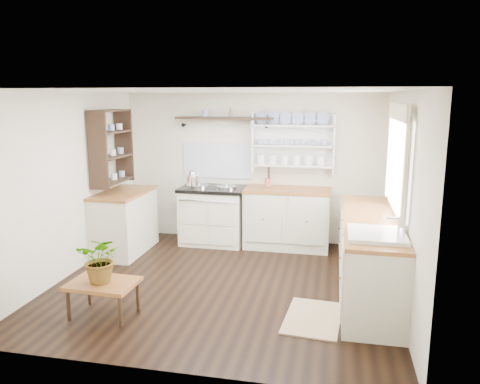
# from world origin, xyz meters

# --- Properties ---
(floor) EXTENTS (4.00, 3.80, 0.01)m
(floor) POSITION_xyz_m (0.00, 0.00, 0.00)
(floor) COLOR black
(floor) RESTS_ON ground
(wall_back) EXTENTS (4.00, 0.02, 2.30)m
(wall_back) POSITION_xyz_m (0.00, 1.90, 1.15)
(wall_back) COLOR silver
(wall_back) RESTS_ON ground
(wall_right) EXTENTS (0.02, 3.80, 2.30)m
(wall_right) POSITION_xyz_m (2.00, 0.00, 1.15)
(wall_right) COLOR silver
(wall_right) RESTS_ON ground
(wall_left) EXTENTS (0.02, 3.80, 2.30)m
(wall_left) POSITION_xyz_m (-2.00, 0.00, 1.15)
(wall_left) COLOR silver
(wall_left) RESTS_ON ground
(ceiling) EXTENTS (4.00, 3.80, 0.01)m
(ceiling) POSITION_xyz_m (0.00, 0.00, 2.30)
(ceiling) COLOR white
(ceiling) RESTS_ON wall_back
(window) EXTENTS (0.08, 1.55, 1.22)m
(window) POSITION_xyz_m (1.95, 0.15, 1.56)
(window) COLOR white
(window) RESTS_ON wall_right
(aga_cooker) EXTENTS (0.99, 0.69, 0.91)m
(aga_cooker) POSITION_xyz_m (-0.54, 1.57, 0.45)
(aga_cooker) COLOR white
(aga_cooker) RESTS_ON floor
(back_cabinets) EXTENTS (1.27, 0.63, 0.90)m
(back_cabinets) POSITION_xyz_m (0.60, 1.60, 0.46)
(back_cabinets) COLOR beige
(back_cabinets) RESTS_ON floor
(right_cabinets) EXTENTS (0.62, 2.43, 0.90)m
(right_cabinets) POSITION_xyz_m (1.70, 0.10, 0.46)
(right_cabinets) COLOR beige
(right_cabinets) RESTS_ON floor
(belfast_sink) EXTENTS (0.55, 0.60, 0.45)m
(belfast_sink) POSITION_xyz_m (1.70, -0.65, 0.80)
(belfast_sink) COLOR white
(belfast_sink) RESTS_ON right_cabinets
(left_cabinets) EXTENTS (0.62, 1.13, 0.90)m
(left_cabinets) POSITION_xyz_m (-1.70, 0.90, 0.46)
(left_cabinets) COLOR beige
(left_cabinets) RESTS_ON floor
(plate_rack) EXTENTS (1.20, 0.22, 0.90)m
(plate_rack) POSITION_xyz_m (0.65, 1.86, 1.56)
(plate_rack) COLOR white
(plate_rack) RESTS_ON wall_back
(high_shelf) EXTENTS (1.50, 0.29, 0.16)m
(high_shelf) POSITION_xyz_m (-0.40, 1.78, 1.91)
(high_shelf) COLOR black
(high_shelf) RESTS_ON wall_back
(left_shelving) EXTENTS (0.28, 0.80, 1.05)m
(left_shelving) POSITION_xyz_m (-1.84, 0.90, 1.55)
(left_shelving) COLOR black
(left_shelving) RESTS_ON wall_left
(kettle) EXTENTS (0.18, 0.18, 0.22)m
(kettle) POSITION_xyz_m (-0.82, 1.45, 1.04)
(kettle) COLOR silver
(kettle) RESTS_ON aga_cooker
(utensil_crock) EXTENTS (0.10, 0.10, 0.12)m
(utensil_crock) POSITION_xyz_m (0.29, 1.68, 0.97)
(utensil_crock) COLOR #A8573D
(utensil_crock) RESTS_ON back_cabinets
(center_table) EXTENTS (0.70, 0.51, 0.37)m
(center_table) POSITION_xyz_m (-1.02, -1.06, 0.32)
(center_table) COLOR brown
(center_table) RESTS_ON floor
(potted_plant) EXTENTS (0.49, 0.44, 0.50)m
(potted_plant) POSITION_xyz_m (-1.02, -1.06, 0.62)
(potted_plant) COLOR #3F7233
(potted_plant) RESTS_ON center_table
(floor_rug) EXTENTS (0.62, 0.89, 0.02)m
(floor_rug) POSITION_xyz_m (1.12, -0.70, 0.01)
(floor_rug) COLOR #8E7653
(floor_rug) RESTS_ON floor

